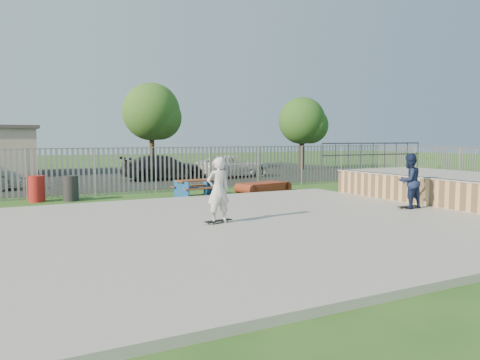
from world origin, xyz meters
name	(u,v)px	position (x,y,z in m)	size (l,w,h in m)	color
ground	(224,230)	(0.00, 0.00, 0.00)	(120.00, 120.00, 0.00)	#224E1A
concrete_slab	(224,227)	(0.00, 0.00, 0.07)	(15.00, 12.00, 0.15)	#9B9B95
quarter_pipe	(440,188)	(9.50, 1.04, 0.56)	(5.50, 7.05, 2.19)	tan
fence	(194,178)	(1.00, 4.59, 1.00)	(26.04, 16.02, 2.00)	gray
picnic_table	(197,188)	(2.03, 6.80, 0.36)	(1.81, 1.55, 0.71)	brown
funbox	(263,187)	(5.36, 7.07, 0.21)	(2.30, 1.49, 0.43)	maroon
trash_bin_red	(37,189)	(-3.92, 8.23, 0.50)	(0.59, 0.59, 0.99)	maroon
trash_bin_grey	(71,188)	(-2.74, 7.92, 0.49)	(0.58, 0.58, 0.97)	#232325
parking_lot	(92,177)	(0.00, 19.00, 0.01)	(40.00, 18.00, 0.02)	black
car_dark	(164,167)	(3.33, 14.94, 0.73)	(1.98, 4.87, 1.41)	black
car_white	(232,166)	(7.60, 14.63, 0.69)	(2.21, 4.80, 1.33)	silver
tree_mid	(151,112)	(4.81, 22.06, 4.29)	(4.13, 4.13, 6.37)	#46321C
tree_right	(302,121)	(15.69, 18.85, 3.72)	(3.59, 3.59, 5.54)	#3C2418
skateboard_a	(408,207)	(6.51, -0.20, 0.19)	(0.80, 0.22, 0.08)	black
skateboard_b	(218,222)	(-0.04, 0.25, 0.19)	(0.82, 0.35, 0.08)	black
skater_navy	(409,181)	(6.51, -0.20, 1.03)	(0.86, 0.67, 1.76)	#151F41
skater_white	(218,190)	(-0.04, 0.25, 1.03)	(0.64, 0.42, 1.76)	silver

